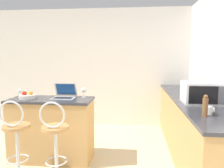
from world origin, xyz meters
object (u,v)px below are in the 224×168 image
at_px(microwave, 202,93).
at_px(wine_glass_short, 20,91).
at_px(bar_stool_near, 16,141).
at_px(laptop, 64,94).
at_px(toaster, 188,90).
at_px(storage_jar, 192,85).
at_px(bar_stool_far, 55,143).
at_px(wine_glass_tall, 84,90).
at_px(mug_white, 208,110).
at_px(pepper_mill, 205,106).
at_px(fruit_bowl, 27,96).

distance_m(microwave, wine_glass_short, 2.64).
bearing_deg(bar_stool_near, wine_glass_short, 112.65).
xyz_separation_m(bar_stool_near, laptop, (0.44, 0.63, 0.51)).
height_order(toaster, storage_jar, toaster).
bearing_deg(microwave, bar_stool_far, -166.09).
relative_size(bar_stool_far, wine_glass_tall, 6.81).
distance_m(laptop, toaster, 1.93).
bearing_deg(wine_glass_short, mug_white, -15.57).
height_order(bar_stool_near, wine_glass_short, wine_glass_short).
xyz_separation_m(wine_glass_tall, pepper_mill, (1.50, -0.91, 0.00)).
distance_m(toaster, fruit_bowl, 2.47).
bearing_deg(pepper_mill, bar_stool_far, 172.93).
xyz_separation_m(wine_glass_tall, wine_glass_short, (-0.97, -0.10, -0.01)).
bearing_deg(wine_glass_tall, bar_stool_near, -136.12).
bearing_deg(bar_stool_far, bar_stool_near, 180.00).
bearing_deg(pepper_mill, toaster, 85.06).
relative_size(toaster, wine_glass_tall, 1.85).
height_order(wine_glass_short, fruit_bowl, wine_glass_short).
relative_size(wine_glass_tall, pepper_mill, 0.65).
relative_size(toaster, storage_jar, 1.67).
bearing_deg(wine_glass_short, bar_stool_near, -67.35).
distance_m(pepper_mill, fruit_bowl, 2.43).
height_order(bar_stool_near, wine_glass_tall, wine_glass_tall).
relative_size(wine_glass_tall, mug_white, 1.48).
distance_m(bar_stool_far, pepper_mill, 1.81).
relative_size(bar_stool_near, pepper_mill, 4.45).
height_order(bar_stool_far, storage_jar, storage_jar).
distance_m(bar_stool_far, toaster, 2.15).
xyz_separation_m(toaster, wine_glass_tall, (-1.61, -0.32, 0.02)).
distance_m(laptop, pepper_mill, 1.98).
bearing_deg(toaster, mug_white, -92.06).
distance_m(bar_stool_near, laptop, 0.92).
height_order(toaster, fruit_bowl, toaster).
bearing_deg(wine_glass_tall, mug_white, -27.33).
bearing_deg(pepper_mill, storage_jar, 79.80).
relative_size(storage_jar, pepper_mill, 0.73).
bearing_deg(microwave, wine_glass_tall, 172.17).
bearing_deg(fruit_bowl, microwave, -1.30).
distance_m(bar_stool_near, pepper_mill, 2.30).
bearing_deg(microwave, pepper_mill, -103.79).
xyz_separation_m(bar_stool_far, laptop, (-0.08, 0.63, 0.51)).
distance_m(bar_stool_far, storage_jar, 2.76).
bearing_deg(laptop, wine_glass_short, -176.55).
xyz_separation_m(laptop, storage_jar, (2.14, 1.12, 0.03)).
distance_m(bar_stool_far, fruit_bowl, 0.94).
xyz_separation_m(bar_stool_near, wine_glass_tall, (0.72, 0.69, 0.56)).
bearing_deg(mug_white, microwave, 80.16).
relative_size(storage_jar, mug_white, 1.64).
relative_size(bar_stool_near, fruit_bowl, 4.24).
distance_m(storage_jar, pepper_mill, 1.99).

